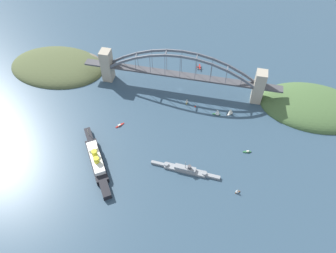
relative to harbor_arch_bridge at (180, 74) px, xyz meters
name	(u,v)px	position (x,y,z in m)	size (l,w,h in m)	color
ground_plane	(180,89)	(0.00, 0.00, -26.26)	(1400.00, 1400.00, 0.00)	#334C60
harbor_arch_bridge	(180,74)	(0.00, 0.00, 0.00)	(270.78, 16.27, 61.65)	#ADA38E
headland_west_shore	(314,107)	(-181.65, -3.11, -26.26)	(138.86, 92.88, 31.84)	#476638
headland_east_shore	(59,67)	(187.18, -9.06, -26.26)	(143.01, 96.49, 28.84)	#515B38
ocean_liner	(96,160)	(69.61, 144.54, -20.34)	(63.22, 89.55, 19.56)	black
naval_cruiser	(186,169)	(-32.28, 133.33, -23.42)	(80.39, 10.59, 16.96)	gray
seaplane_taxiing_near_bridge	(199,67)	(-19.41, -50.45, -24.12)	(8.09, 11.97, 4.99)	#B7B7B2
small_boat_0	(247,152)	(-99.05, 91.63, -25.40)	(9.67, 3.91, 2.38)	#2D6B3D
small_boat_1	(120,125)	(61.85, 84.01, -25.51)	(8.97, 10.69, 2.13)	#B2231E
small_boat_2	(187,101)	(-14.30, 25.01, -22.70)	(3.59, 6.45, 7.65)	gold
small_boat_3	(218,112)	(-57.04, 38.07, -21.58)	(10.36, 6.08, 9.97)	#2D6B3D
small_boat_4	(237,191)	(-91.57, 148.88, -22.92)	(5.62, 4.83, 7.06)	brown
small_boat_5	(231,111)	(-73.68, 33.42, -21.50)	(8.49, 8.70, 10.27)	silver
channel_marker_buoy	(195,106)	(-26.56, 30.45, -25.15)	(2.20, 2.20, 2.75)	red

